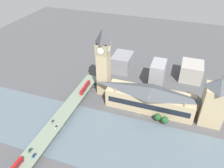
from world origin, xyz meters
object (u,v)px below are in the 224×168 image
clock_tower (103,61)px  car_southbound_lead (30,150)px  double_decker_bus_rear (87,84)px  car_southbound_mid (53,121)px  victoria_tower (215,101)px  double_decker_bus_mid (83,91)px  car_northbound_lead (34,155)px  road_bridge (57,122)px  double_decker_bus_lead (17,164)px  car_northbound_mid (57,127)px  parliament_hall (150,98)px

clock_tower → car_southbound_lead: bearing=166.4°
double_decker_bus_rear → car_southbound_mid: (-61.10, 6.21, -2.02)m
victoria_tower → double_decker_bus_rear: bearing=87.2°
double_decker_bus_mid → double_decker_bus_rear: (12.30, 0.49, 0.05)m
car_northbound_lead → car_southbound_mid: 37.10m
car_northbound_lead → double_decker_bus_mid: bearing=-0.3°
clock_tower → car_southbound_lead: 106.49m
road_bridge → double_decker_bus_lead: 50.03m
clock_tower → car_southbound_mid: size_ratio=17.84×
car_northbound_lead → car_southbound_lead: bearing=61.9°
car_northbound_lead → car_northbound_mid: size_ratio=0.86×
parliament_hall → double_decker_bus_mid: 70.59m
victoria_tower → car_northbound_mid: size_ratio=10.80×
parliament_hall → car_northbound_mid: bearing=130.3°
victoria_tower → road_bridge: victoria_tower is taller
clock_tower → double_decker_bus_lead: (-113.12, 23.71, -30.80)m
parliament_hall → clock_tower: size_ratio=1.16×
double_decker_bus_lead → double_decker_bus_rear: 109.31m
clock_tower → car_northbound_mid: bearing=165.8°
parliament_hall → car_northbound_lead: 115.64m
double_decker_bus_mid → car_southbound_lead: bearing=175.7°
victoria_tower → car_northbound_lead: bearing=125.7°
victoria_tower → car_southbound_lead: victoria_tower is taller
clock_tower → double_decker_bus_lead: clock_tower is taller
road_bridge → double_decker_bus_rear: (59.34, -3.01, 3.89)m
double_decker_bus_mid → car_northbound_lead: size_ratio=2.59×
parliament_hall → car_southbound_lead: 116.91m
parliament_hall → victoria_tower: victoria_tower is taller
double_decker_bus_mid → road_bridge: bearing=175.7°
parliament_hall → double_decker_bus_lead: bearing=143.4°
victoria_tower → car_southbound_lead: 160.59m
car_northbound_lead → car_northbound_mid: bearing=-0.7°
double_decker_bus_lead → double_decker_bus_rear: (109.16, -5.62, 0.20)m
clock_tower → double_decker_bus_lead: size_ratio=6.88×
double_decker_bus_rear → parliament_hall: bearing=-95.1°
road_bridge → double_decker_bus_rear: 59.54m
victoria_tower → car_southbound_mid: bearing=112.3°
car_southbound_lead → parliament_hall: bearing=-40.9°
double_decker_bus_rear → car_northbound_mid: 65.80m
victoria_tower → car_northbound_mid: bearing=115.1°
double_decker_bus_rear → car_northbound_mid: size_ratio=2.14×
parliament_hall → double_decker_bus_rear: parliament_hall is taller
car_northbound_mid → victoria_tower: bearing=-64.9°
double_decker_bus_rear → car_southbound_mid: 61.45m
car_southbound_lead → car_southbound_mid: (33.46, 0.51, 0.04)m
car_northbound_lead → car_southbound_mid: (36.56, 6.30, 0.05)m
road_bridge → car_southbound_mid: bearing=118.9°
double_decker_bus_rear → car_southbound_lead: bearing=176.5°
double_decker_bus_mid → double_decker_bus_rear: 12.31m
car_northbound_mid → car_southbound_mid: bearing=55.1°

